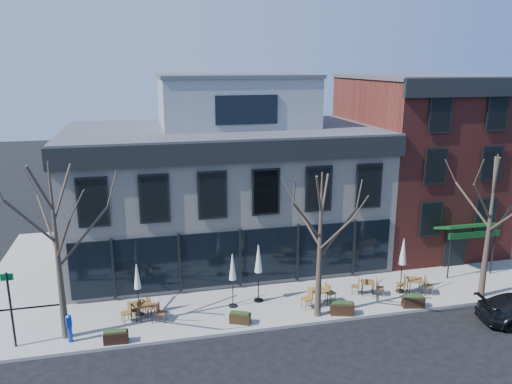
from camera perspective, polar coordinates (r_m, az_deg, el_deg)
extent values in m
plane|color=black|center=(27.52, -1.83, -11.08)|extent=(120.00, 120.00, 0.00)
cube|color=gray|center=(26.42, 6.21, -12.14)|extent=(33.50, 4.70, 0.15)
cube|color=gray|center=(33.17, -23.65, -7.63)|extent=(4.50, 12.00, 0.15)
cube|color=beige|center=(30.77, -3.75, -0.37)|extent=(18.00, 10.00, 8.00)
cube|color=#47474C|center=(29.99, -3.88, 7.13)|extent=(18.30, 10.30, 0.30)
cube|color=black|center=(25.08, -1.92, 4.55)|extent=(18.30, 0.25, 1.10)
cube|color=black|center=(29.96, -21.41, 5.19)|extent=(0.25, 10.30, 1.10)
cube|color=black|center=(26.70, -1.84, -7.46)|extent=(17.20, 0.12, 3.00)
cube|color=black|center=(30.34, -20.56, -5.67)|extent=(0.12, 7.50, 3.00)
cube|color=gray|center=(30.98, -2.39, 10.27)|extent=(9.00, 6.50, 3.00)
cube|color=maroon|center=(34.94, 17.75, 3.29)|extent=(8.00, 10.00, 11.00)
cube|color=#47474C|center=(34.36, 18.48, 12.40)|extent=(8.20, 10.20, 0.25)
cube|color=black|center=(30.12, 23.54, 10.89)|extent=(8.20, 0.25, 1.00)
cube|color=#0D3913|center=(30.85, 22.90, -3.60)|extent=(3.20, 1.66, 0.67)
cube|color=black|center=(31.97, 21.78, -6.00)|extent=(1.40, 0.10, 2.50)
cone|color=#382B21|center=(22.81, -21.75, -6.50)|extent=(0.34, 0.34, 7.92)
cylinder|color=#382B21|center=(22.66, -19.14, -4.87)|extent=(2.23, 0.50, 2.48)
cylinder|color=#382B21|center=(23.47, -22.75, -3.36)|extent=(1.03, 2.05, 2.14)
cylinder|color=#382B21|center=(22.20, -24.37, -3.13)|extent=(1.80, 0.75, 2.21)
cylinder|color=#382B21|center=(21.54, -21.14, -5.01)|extent=(1.03, 2.04, 2.28)
cone|color=#382B21|center=(23.39, 7.30, -6.17)|extent=(0.34, 0.34, 7.04)
cylinder|color=#382B21|center=(23.70, 9.35, -4.67)|extent=(2.00, 0.46, 2.21)
cylinder|color=#382B21|center=(23.72, 5.73, -3.48)|extent=(0.93, 1.84, 1.91)
cylinder|color=#382B21|center=(22.45, 5.86, -3.31)|extent=(1.61, 0.68, 1.97)
cylinder|color=#382B21|center=(22.50, 9.08, -4.82)|extent=(0.93, 1.83, 2.03)
cone|color=#382B21|center=(27.68, 25.09, -3.69)|extent=(0.34, 0.34, 7.48)
cylinder|color=#382B21|center=(28.29, 26.59, -2.35)|extent=(2.12, 0.48, 2.35)
cylinder|color=#382B21|center=(27.85, 23.47, -1.32)|extent=(0.98, 1.94, 2.03)
cylinder|color=#382B21|center=(26.59, 24.45, -1.05)|extent=(1.71, 0.71, 2.09)
cylinder|color=#382B21|center=(27.04, 27.17, -2.37)|extent=(0.98, 1.94, 2.16)
cylinder|color=black|center=(23.80, -26.19, -12.02)|extent=(0.10, 0.10, 3.40)
cube|color=#005926|center=(23.21, -26.60, -8.69)|extent=(0.50, 0.04, 0.30)
cylinder|color=#0D35AE|center=(23.85, -20.48, -14.99)|extent=(0.20, 0.20, 0.71)
cube|color=#0D35AE|center=(23.57, -20.61, -13.70)|extent=(0.27, 0.24, 0.51)
cone|color=#0D35AE|center=(23.43, -20.68, -13.05)|extent=(0.26, 0.26, 0.12)
cube|color=brown|center=(24.73, -13.22, -12.31)|extent=(0.92, 0.92, 0.04)
cylinder|color=black|center=(24.57, -13.54, -13.49)|extent=(0.04, 0.04, 0.73)
cylinder|color=black|center=(24.75, -12.29, -13.20)|extent=(0.04, 0.04, 0.73)
cylinder|color=black|center=(25.04, -14.03, -12.96)|extent=(0.04, 0.04, 0.73)
cylinder|color=black|center=(25.22, -12.81, -12.68)|extent=(0.04, 0.04, 0.73)
cube|color=brown|center=(24.44, -12.22, -12.62)|extent=(0.92, 0.92, 0.04)
cylinder|color=black|center=(24.49, -13.05, -13.58)|extent=(0.04, 0.04, 0.72)
cylinder|color=black|center=(24.28, -11.81, -13.76)|extent=(0.04, 0.04, 0.72)
cylinder|color=black|center=(24.94, -12.52, -13.01)|extent=(0.04, 0.04, 0.72)
cylinder|color=black|center=(24.73, -11.31, -13.18)|extent=(0.04, 0.04, 0.72)
cube|color=brown|center=(25.43, 7.21, -11.06)|extent=(0.95, 0.95, 0.04)
cylinder|color=black|center=(25.22, 7.00, -12.32)|extent=(0.04, 0.04, 0.80)
cylinder|color=black|center=(25.55, 8.17, -11.99)|extent=(0.04, 0.04, 0.80)
cylinder|color=black|center=(25.67, 6.20, -11.78)|extent=(0.04, 0.04, 0.80)
cylinder|color=black|center=(26.00, 7.35, -11.47)|extent=(0.04, 0.04, 0.80)
cube|color=brown|center=(26.94, 12.67, -10.02)|extent=(0.89, 0.89, 0.04)
cylinder|color=black|center=(26.82, 12.07, -10.95)|extent=(0.04, 0.04, 0.70)
cylinder|color=black|center=(26.86, 13.25, -10.98)|extent=(0.04, 0.04, 0.70)
cylinder|color=black|center=(27.32, 12.01, -10.46)|extent=(0.04, 0.04, 0.70)
cylinder|color=black|center=(27.36, 13.17, -10.49)|extent=(0.04, 0.04, 0.70)
cube|color=brown|center=(27.66, 17.74, -9.54)|extent=(0.97, 0.97, 0.04)
cylinder|color=black|center=(27.49, 17.17, -10.56)|extent=(0.04, 0.04, 0.78)
cylinder|color=black|center=(27.61, 18.42, -10.55)|extent=(0.04, 0.04, 0.78)
cylinder|color=black|center=(28.03, 16.94, -10.04)|extent=(0.04, 0.04, 0.78)
cylinder|color=black|center=(28.15, 18.17, -10.03)|extent=(0.04, 0.04, 0.78)
cylinder|color=black|center=(25.34, -13.17, -13.42)|extent=(0.42, 0.42, 0.06)
cylinder|color=black|center=(24.89, -13.31, -11.35)|extent=(0.05, 0.05, 2.09)
cone|color=silver|center=(24.50, -13.44, -9.35)|extent=(0.34, 0.34, 1.23)
cylinder|color=black|center=(25.47, -2.65, -12.86)|extent=(0.44, 0.44, 0.06)
cylinder|color=black|center=(25.00, -2.68, -10.67)|extent=(0.05, 0.05, 2.22)
cone|color=beige|center=(24.58, -2.71, -8.54)|extent=(0.36, 0.36, 1.31)
cylinder|color=black|center=(25.97, 0.28, -12.27)|extent=(0.48, 0.48, 0.07)
cylinder|color=black|center=(25.46, 0.28, -9.90)|extent=(0.06, 0.06, 2.42)
cone|color=silver|center=(25.03, 0.28, -7.61)|extent=(0.40, 0.40, 1.43)
cylinder|color=black|center=(27.99, 16.14, -10.81)|extent=(0.47, 0.47, 0.06)
cylinder|color=black|center=(27.53, 16.31, -8.64)|extent=(0.05, 0.05, 2.37)
cone|color=silver|center=(27.14, 16.47, -6.54)|extent=(0.39, 0.39, 1.40)
cube|color=black|center=(23.22, -15.71, -15.70)|extent=(1.06, 0.47, 0.52)
cube|color=#1E3314|center=(23.09, -15.76, -15.10)|extent=(0.95, 0.38, 0.08)
cube|color=#302010|center=(23.91, -1.83, -14.22)|extent=(1.04, 0.75, 0.48)
cube|color=#1E3314|center=(23.79, -1.84, -13.67)|extent=(0.92, 0.64, 0.08)
cube|color=#311D10|center=(24.96, 9.81, -13.03)|extent=(1.21, 0.76, 0.57)
cube|color=#1E3314|center=(24.82, 9.85, -12.40)|extent=(1.08, 0.64, 0.09)
cube|color=black|center=(26.47, 17.53, -11.89)|extent=(1.13, 0.63, 0.53)
cube|color=#1E3314|center=(26.34, 17.58, -11.33)|extent=(1.01, 0.53, 0.09)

